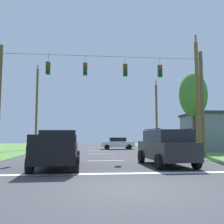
{
  "coord_description": "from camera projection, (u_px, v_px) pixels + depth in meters",
  "views": [
    {
      "loc": [
        -1.23,
        -7.87,
        1.6
      ],
      "look_at": [
        0.65,
        11.53,
        3.56
      ],
      "focal_mm": 39.84,
      "sensor_mm": 36.0,
      "label": 1
    }
  ],
  "objects": [
    {
      "name": "utility_pole_mid_left",
      "position": [
        37.0,
        107.0,
        33.45
      ],
      "size": [
        0.3,
        1.57,
        11.37
      ],
      "color": "brown",
      "rests_on": "ground"
    },
    {
      "name": "overhead_signal_span",
      "position": [
        105.0,
        97.0,
        18.91
      ],
      "size": [
        15.79,
        0.31,
        8.43
      ],
      "color": "brown",
      "rests_on": "ground"
    },
    {
      "name": "utility_pole_far_right",
      "position": [
        157.0,
        114.0,
        36.87
      ],
      "size": [
        0.32,
        1.9,
        10.1
      ],
      "color": "brown",
      "rests_on": "ground"
    },
    {
      "name": "ground_plane",
      "position": [
        127.0,
        188.0,
        7.75
      ],
      "size": [
        120.0,
        120.0,
        0.0
      ],
      "primitive_type": "plane",
      "color": "#3D3D42"
    },
    {
      "name": "lane_dash_1",
      "position": [
        101.0,
        154.0,
        23.58
      ],
      "size": [
        2.5,
        0.15,
        0.01
      ],
      "primitive_type": "cube",
      "rotation": [
        0.0,
        0.0,
        1.57
      ],
      "color": "white",
      "rests_on": "ground"
    },
    {
      "name": "distant_car_oncoming",
      "position": [
        157.0,
        145.0,
        23.65
      ],
      "size": [
        2.11,
        4.35,
        1.52
      ],
      "color": "maroon",
      "rests_on": "ground"
    },
    {
      "name": "lane_dash_2",
      "position": [
        98.0,
        150.0,
        29.25
      ],
      "size": [
        2.5,
        0.15,
        0.01
      ],
      "primitive_type": "cube",
      "rotation": [
        0.0,
        0.0,
        1.57
      ],
      "color": "white",
      "rests_on": "ground"
    },
    {
      "name": "pickup_truck",
      "position": [
        57.0,
        149.0,
        12.91
      ],
      "size": [
        2.4,
        5.45,
        1.95
      ],
      "color": "black",
      "rests_on": "ground"
    },
    {
      "name": "suv_black",
      "position": [
        166.0,
        147.0,
        13.93
      ],
      "size": [
        2.43,
        4.9,
        2.05
      ],
      "color": "black",
      "rests_on": "ground"
    },
    {
      "name": "lane_dash_3",
      "position": [
        96.0,
        148.0,
        36.98
      ],
      "size": [
        2.5,
        0.15,
        0.01
      ],
      "primitive_type": "cube",
      "rotation": [
        0.0,
        0.0,
        1.57
      ],
      "color": "white",
      "rests_on": "ground"
    },
    {
      "name": "distant_car_crossing_white",
      "position": [
        117.0,
        143.0,
        32.37
      ],
      "size": [
        4.33,
        2.07,
        1.52
      ],
      "color": "silver",
      "rests_on": "ground"
    },
    {
      "name": "lane_dash_0",
      "position": [
        106.0,
        161.0,
        16.81
      ],
      "size": [
        2.5,
        0.15,
        0.01
      ],
      "primitive_type": "cube",
      "rotation": [
        0.0,
        0.0,
        1.57
      ],
      "color": "white",
      "rests_on": "ground"
    },
    {
      "name": "utility_pole_mid_right",
      "position": [
        198.0,
        95.0,
        22.88
      ],
      "size": [
        0.33,
        1.93,
        11.2
      ],
      "color": "brown",
      "rests_on": "ground"
    },
    {
      "name": "tree_roadside_left",
      "position": [
        193.0,
        95.0,
        27.76
      ],
      "size": [
        3.09,
        3.09,
        8.8
      ],
      "color": "brown",
      "rests_on": "ground"
    },
    {
      "name": "stop_bar_stripe",
      "position": [
        116.0,
        174.0,
        10.86
      ],
      "size": [
        13.09,
        0.45,
        0.01
      ],
      "primitive_type": "cube",
      "color": "white",
      "rests_on": "ground"
    }
  ]
}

